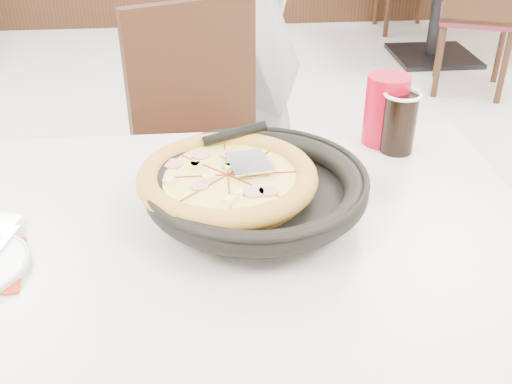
{
  "coord_description": "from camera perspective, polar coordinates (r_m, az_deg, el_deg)",
  "views": [
    {
      "loc": [
        -0.0,
        -1.47,
        1.37
      ],
      "look_at": [
        0.08,
        -0.53,
        0.8
      ],
      "focal_mm": 42.0,
      "sensor_mm": 36.0,
      "label": 1
    }
  ],
  "objects": [
    {
      "name": "floor",
      "position": [
        2.0,
        -3.84,
        -11.94
      ],
      "size": [
        7.0,
        7.0,
        0.0
      ],
      "primitive_type": "plane",
      "color": "#A5A4A0",
      "rests_on": "ground"
    },
    {
      "name": "main_table",
      "position": [
        1.34,
        -3.45,
        -16.62
      ],
      "size": [
        1.21,
        0.81,
        0.75
      ],
      "primitive_type": null,
      "rotation": [
        0.0,
        0.0,
        0.01
      ],
      "color": "silver",
      "rests_on": "floor"
    },
    {
      "name": "chair_far",
      "position": [
        1.83,
        -3.36,
        1.88
      ],
      "size": [
        0.55,
        0.55,
        0.95
      ],
      "primitive_type": null,
      "rotation": [
        0.0,
        0.0,
        3.54
      ],
      "color": "black",
      "rests_on": "floor"
    },
    {
      "name": "trivet",
      "position": [
        1.11,
        -1.52,
        -1.53
      ],
      "size": [
        0.13,
        0.13,
        0.04
      ],
      "primitive_type": "cylinder",
      "rotation": [
        0.0,
        0.0,
        0.01
      ],
      "color": "black",
      "rests_on": "main_table"
    },
    {
      "name": "pizza_pan",
      "position": [
        1.1,
        -0.0,
        -0.36
      ],
      "size": [
        0.37,
        0.37,
        0.01
      ],
      "primitive_type": "cylinder",
      "rotation": [
        0.0,
        0.0,
        0.01
      ],
      "color": "black",
      "rests_on": "trivet"
    },
    {
      "name": "pizza",
      "position": [
        1.1,
        -2.7,
        0.65
      ],
      "size": [
        0.29,
        0.29,
        0.02
      ],
      "primitive_type": "cylinder",
      "rotation": [
        0.0,
        0.0,
        0.01
      ],
      "color": "#C08D3D",
      "rests_on": "pizza_pan"
    },
    {
      "name": "pizza_server",
      "position": [
        1.11,
        -0.66,
        2.88
      ],
      "size": [
        0.09,
        0.1,
        0.0
      ],
      "primitive_type": "cube",
      "rotation": [
        0.0,
        0.0,
        0.18
      ],
      "color": "white",
      "rests_on": "pizza"
    },
    {
      "name": "cola_glass",
      "position": [
        1.36,
        13.45,
        6.32
      ],
      "size": [
        0.07,
        0.07,
        0.13
      ],
      "primitive_type": "cylinder",
      "rotation": [
        0.0,
        0.0,
        0.01
      ],
      "color": "black",
      "rests_on": "main_table"
    },
    {
      "name": "red_cup",
      "position": [
        1.39,
        12.25,
        7.67
      ],
      "size": [
        0.1,
        0.1,
        0.16
      ],
      "primitive_type": "cylinder",
      "rotation": [
        0.0,
        0.0,
        0.01
      ],
      "color": "#B0071D",
      "rests_on": "main_table"
    },
    {
      "name": "bg_table_right",
      "position": [
        4.4,
        17.21,
        16.77
      ],
      "size": [
        1.21,
        0.81,
        0.75
      ],
      "primitive_type": null,
      "rotation": [
        0.0,
        0.0,
        -0.01
      ],
      "color": "silver",
      "rests_on": "floor"
    },
    {
      "name": "bg_chair_right_near",
      "position": [
        3.84,
        20.44,
        15.83
      ],
      "size": [
        0.54,
        0.54,
        0.95
      ],
      "primitive_type": null,
      "rotation": [
        0.0,
        0.0,
        -0.37
      ],
      "color": "black",
      "rests_on": "floor"
    }
  ]
}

